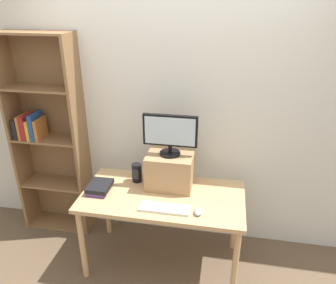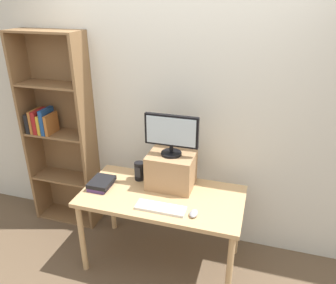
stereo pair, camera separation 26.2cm
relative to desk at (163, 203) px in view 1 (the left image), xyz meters
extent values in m
plane|color=brown|center=(0.00, 0.00, -0.65)|extent=(12.00, 12.00, 0.00)
cube|color=silver|center=(0.00, 0.52, 0.65)|extent=(7.00, 0.08, 2.60)
cube|color=tan|center=(0.00, 0.00, 0.06)|extent=(1.37, 0.70, 0.04)
cylinder|color=tan|center=(-0.63, -0.30, -0.30)|extent=(0.05, 0.05, 0.69)
cylinder|color=tan|center=(0.63, -0.30, -0.30)|extent=(0.05, 0.05, 0.69)
cylinder|color=tan|center=(-0.63, 0.30, -0.30)|extent=(0.05, 0.05, 0.69)
cylinder|color=tan|center=(0.63, 0.30, -0.30)|extent=(0.05, 0.05, 0.69)
cube|color=olive|center=(-1.52, 0.34, 0.35)|extent=(0.03, 0.28, 1.99)
cube|color=olive|center=(-0.86, 0.34, 0.35)|extent=(0.03, 0.28, 1.99)
cube|color=olive|center=(-1.19, 0.48, 0.35)|extent=(0.69, 0.01, 1.99)
cube|color=olive|center=(-1.19, 0.34, -0.64)|extent=(0.63, 0.27, 0.02)
cube|color=olive|center=(-1.19, 0.34, -0.14)|extent=(0.63, 0.27, 0.02)
cube|color=olive|center=(-1.19, 0.34, 0.36)|extent=(0.63, 0.27, 0.02)
cube|color=olive|center=(-1.19, 0.34, 0.85)|extent=(0.63, 0.27, 0.02)
cube|color=olive|center=(-1.19, 0.34, 1.33)|extent=(0.63, 0.27, 0.02)
cube|color=black|center=(-1.45, 0.31, 0.46)|extent=(0.04, 0.20, 0.20)
cube|color=#AD662D|center=(-1.41, 0.31, 0.48)|extent=(0.03, 0.20, 0.23)
cube|color=maroon|center=(-1.37, 0.31, 0.48)|extent=(0.04, 0.20, 0.23)
cube|color=gold|center=(-1.32, 0.31, 0.46)|extent=(0.03, 0.20, 0.19)
cube|color=navy|center=(-1.28, 0.31, 0.49)|extent=(0.04, 0.20, 0.25)
cube|color=#AD662D|center=(-1.24, 0.31, 0.47)|extent=(0.03, 0.20, 0.20)
cube|color=#A87F56|center=(0.03, 0.16, 0.23)|extent=(0.39, 0.31, 0.31)
cylinder|color=black|center=(0.03, 0.16, 0.40)|extent=(0.18, 0.18, 0.02)
cylinder|color=black|center=(0.03, 0.16, 0.44)|extent=(0.03, 0.03, 0.06)
cube|color=black|center=(0.03, 0.16, 0.60)|extent=(0.46, 0.04, 0.27)
cube|color=silver|center=(0.03, 0.14, 0.60)|extent=(0.42, 0.00, 0.24)
cube|color=silver|center=(0.05, -0.20, 0.09)|extent=(0.40, 0.13, 0.02)
cube|color=white|center=(0.05, -0.20, 0.10)|extent=(0.38, 0.11, 0.00)
ellipsoid|color=#99999E|center=(0.32, -0.20, 0.10)|extent=(0.06, 0.10, 0.04)
cube|color=#4C336B|center=(-0.55, -0.04, 0.10)|extent=(0.16, 0.23, 0.03)
cube|color=black|center=(-0.54, -0.04, 0.13)|extent=(0.18, 0.23, 0.04)
cylinder|color=black|center=(-0.27, 0.18, 0.16)|extent=(0.09, 0.09, 0.17)
cube|color=#2D2D30|center=(-0.27, 0.13, 0.17)|extent=(0.05, 0.00, 0.10)
camera|label=1|loc=(0.47, -2.28, 1.63)|focal=35.00mm
camera|label=2|loc=(0.73, -2.22, 1.63)|focal=35.00mm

